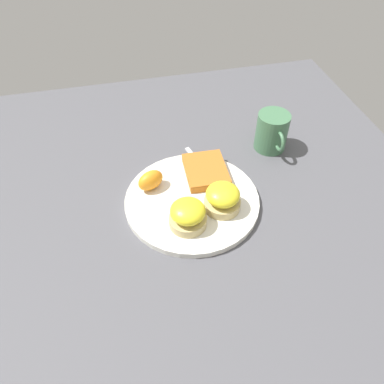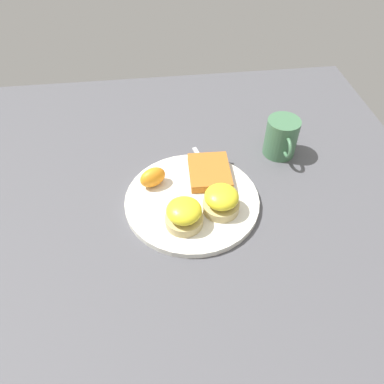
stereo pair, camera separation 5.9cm
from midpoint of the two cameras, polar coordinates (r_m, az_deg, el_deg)
The scene contains 8 objects.
ground_plane at distance 0.82m, azimuth -2.08°, elevation -1.73°, with size 1.10×1.10×0.00m, color #4C4C51.
plate at distance 0.81m, azimuth -2.09°, elevation -1.40°, with size 0.29×0.29×0.01m, color silver.
sandwich_benedict_left at distance 0.74m, azimuth -2.94°, elevation -3.58°, with size 0.08×0.08×0.06m.
sandwich_benedict_right at distance 0.77m, azimuth 2.49°, elevation -1.02°, with size 0.08×0.08×0.06m.
hashbrown_patty at distance 0.85m, azimuth 0.14°, elevation 3.22°, with size 0.11×0.09×0.02m, color #B26423.
orange_wedge at distance 0.82m, azimuth -8.39°, elevation 1.70°, with size 0.06×0.04×0.04m, color orange.
fork at distance 0.85m, azimuth 0.89°, elevation 2.00°, with size 0.21×0.07×0.00m.
cup at distance 0.94m, azimuth 10.32°, elevation 8.95°, with size 0.11×0.08×0.10m.
Camera 1 is at (0.53, -0.13, 0.61)m, focal length 35.00 mm.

